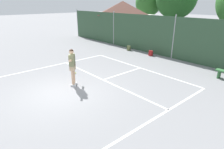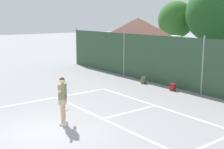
{
  "view_description": "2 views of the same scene",
  "coord_description": "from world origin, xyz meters",
  "px_view_note": "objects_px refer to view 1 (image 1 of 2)",
  "views": [
    {
      "loc": [
        7.57,
        -3.48,
        3.96
      ],
      "look_at": [
        1.12,
        2.14,
        0.71
      ],
      "focal_mm": 30.94,
      "sensor_mm": 36.0,
      "label": 1
    },
    {
      "loc": [
        9.33,
        -4.16,
        4.07
      ],
      "look_at": [
        -1.65,
        4.22,
        1.38
      ],
      "focal_mm": 47.43,
      "sensor_mm": 36.0,
      "label": 2
    }
  ],
  "objects_px": {
    "tennis_player": "(72,64)",
    "backpack_red": "(151,53)",
    "backpack_olive": "(129,48)",
    "tennis_ball": "(75,73)"
  },
  "relations": [
    {
      "from": "tennis_player",
      "to": "backpack_red",
      "type": "height_order",
      "value": "tennis_player"
    },
    {
      "from": "tennis_player",
      "to": "backpack_red",
      "type": "relative_size",
      "value": 4.01
    },
    {
      "from": "tennis_ball",
      "to": "backpack_red",
      "type": "relative_size",
      "value": 0.14
    },
    {
      "from": "tennis_player",
      "to": "backpack_olive",
      "type": "height_order",
      "value": "tennis_player"
    },
    {
      "from": "tennis_player",
      "to": "tennis_ball",
      "type": "relative_size",
      "value": 28.1
    },
    {
      "from": "backpack_olive",
      "to": "backpack_red",
      "type": "xyz_separation_m",
      "value": [
        2.34,
        0.04,
        0.0
      ]
    },
    {
      "from": "tennis_player",
      "to": "backpack_red",
      "type": "bearing_deg",
      "value": 97.74
    },
    {
      "from": "backpack_olive",
      "to": "backpack_red",
      "type": "relative_size",
      "value": 1.0
    },
    {
      "from": "tennis_player",
      "to": "backpack_red",
      "type": "xyz_separation_m",
      "value": [
        -1.01,
        7.42,
        -0.92
      ]
    },
    {
      "from": "tennis_player",
      "to": "tennis_ball",
      "type": "bearing_deg",
      "value": 146.47
    }
  ]
}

